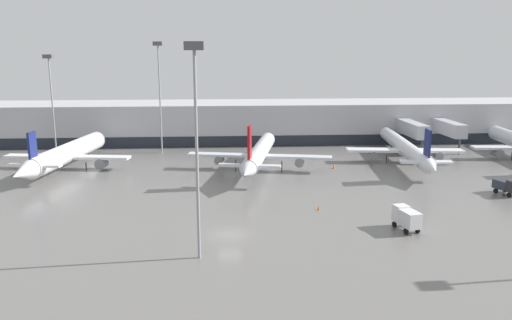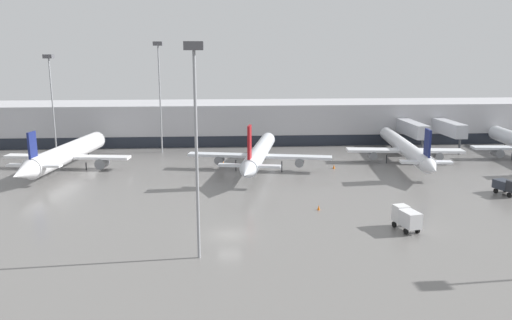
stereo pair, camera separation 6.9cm
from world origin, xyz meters
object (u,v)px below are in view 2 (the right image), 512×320
traffic_cone_0 (222,161)px  traffic_cone_2 (319,208)px  parked_jet_1 (405,148)px  parked_jet_4 (67,154)px  parked_jet_0 (259,153)px  traffic_cone_1 (334,166)px  apron_light_mast_5 (195,94)px  service_truck_2 (508,186)px  service_truck_1 (406,217)px  apron_light_mast_2 (50,76)px  apron_light_mast_3 (159,68)px

traffic_cone_0 → traffic_cone_2: size_ratio=1.08×
parked_jet_1 → parked_jet_4: size_ratio=1.11×
parked_jet_0 → traffic_cone_1: bearing=-76.5°
parked_jet_4 → apron_light_mast_5: bearing=-140.5°
parked_jet_4 → traffic_cone_0: 27.82m
parked_jet_4 → apron_light_mast_5: (25.08, -41.27, 13.73)m
parked_jet_0 → service_truck_2: 39.30m
parked_jet_4 → traffic_cone_1: 47.54m
parked_jet_0 → service_truck_2: bearing=-105.3°
parked_jet_1 → traffic_cone_1: (-14.30, -4.06, -2.42)m
service_truck_1 → service_truck_2: (20.16, 13.54, -0.21)m
parked_jet_1 → parked_jet_4: 61.68m
parked_jet_1 → traffic_cone_2: bearing=148.6°
parked_jet_1 → traffic_cone_0: size_ratio=55.83×
parked_jet_4 → traffic_cone_2: bearing=-115.4°
parked_jet_4 → apron_light_mast_2: 22.44m
parked_jet_4 → service_truck_1: bearing=-117.4°
service_truck_1 → traffic_cone_2: service_truck_1 is taller
parked_jet_0 → apron_light_mast_5: apron_light_mast_5 is taller
apron_light_mast_2 → apron_light_mast_3: (22.40, -2.88, 1.67)m
apron_light_mast_5 → parked_jet_1: bearing=49.1°
parked_jet_1 → service_truck_2: 23.46m
apron_light_mast_3 → apron_light_mast_5: (10.07, -55.29, -0.73)m
service_truck_2 → traffic_cone_2: (-28.84, -5.28, -1.05)m
apron_light_mast_5 → apron_light_mast_3: bearing=100.3°
service_truck_1 → traffic_cone_1: bearing=-10.2°
traffic_cone_0 → apron_light_mast_2: (-34.90, 13.57, 15.19)m
parked_jet_1 → service_truck_2: size_ratio=9.20×
traffic_cone_2 → apron_light_mast_2: size_ratio=0.03×
traffic_cone_0 → traffic_cone_2: (12.61, -29.95, -0.02)m
traffic_cone_1 → apron_light_mast_2: 60.26m
parked_jet_0 → traffic_cone_0: bearing=54.5°
parked_jet_1 → parked_jet_4: parked_jet_4 is taller
parked_jet_4 → apron_light_mast_2: apron_light_mast_2 is taller
traffic_cone_1 → parked_jet_4: bearing=176.2°
parked_jet_0 → traffic_cone_1: 13.71m
parked_jet_0 → parked_jet_1: parked_jet_0 is taller
traffic_cone_0 → traffic_cone_1: size_ratio=0.89×
parked_jet_0 → traffic_cone_2: (6.18, -23.03, -2.76)m
traffic_cone_0 → apron_light_mast_5: 47.48m
traffic_cone_2 → apron_light_mast_5: apron_light_mast_5 is taller
parked_jet_1 → service_truck_1: size_ratio=9.28×
parked_jet_4 → traffic_cone_1: (47.38, -3.16, -2.36)m
traffic_cone_2 → apron_light_mast_3: (-25.11, 40.65, 16.89)m
service_truck_2 → parked_jet_1: bearing=-179.7°
traffic_cone_1 → apron_light_mast_5: 46.99m
traffic_cone_0 → apron_light_mast_5: apron_light_mast_5 is taller
traffic_cone_1 → traffic_cone_2: bearing=-107.2°
traffic_cone_1 → traffic_cone_2: 24.57m
parked_jet_0 → traffic_cone_0: parked_jet_0 is taller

